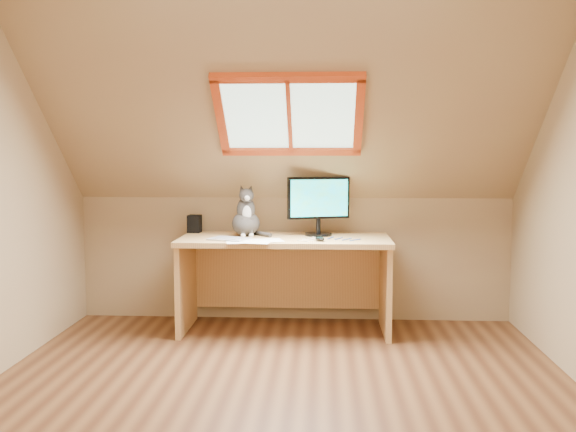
{
  "coord_description": "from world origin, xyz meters",
  "views": [
    {
      "loc": [
        0.24,
        -3.44,
        1.36
      ],
      "look_at": [
        -0.01,
        1.0,
        0.92
      ],
      "focal_mm": 40.0,
      "sensor_mm": 36.0,
      "label": 1
    }
  ],
  "objects": [
    {
      "name": "ground",
      "position": [
        0.0,
        0.0,
        0.0
      ],
      "size": [
        3.5,
        3.5,
        0.0
      ],
      "primitive_type": "plane",
      "color": "brown",
      "rests_on": "ground"
    },
    {
      "name": "monitor",
      "position": [
        0.2,
        1.49,
        0.99
      ],
      "size": [
        0.48,
        0.21,
        0.45
      ],
      "color": "black",
      "rests_on": "desk"
    },
    {
      "name": "room_shell",
      "position": [
        0.0,
        -0.09,
        1.43
      ],
      "size": [
        3.52,
        3.52,
        2.41
      ],
      "color": "tan",
      "rests_on": "ground"
    },
    {
      "name": "papers",
      "position": [
        -0.24,
        1.12,
        0.73
      ],
      "size": [
        0.35,
        0.3,
        0.01
      ],
      "color": "white",
      "rests_on": "desk"
    },
    {
      "name": "desk_speaker",
      "position": [
        -0.8,
        1.63,
        0.8
      ],
      "size": [
        0.11,
        0.11,
        0.14
      ],
      "primitive_type": "cube",
      "rotation": [
        0.0,
        0.0,
        -0.1
      ],
      "color": "black",
      "rests_on": "desk"
    },
    {
      "name": "cat",
      "position": [
        -0.36,
        1.45,
        0.87
      ],
      "size": [
        0.27,
        0.3,
        0.4
      ],
      "color": "#3F3B38",
      "rests_on": "desk"
    },
    {
      "name": "graphics_tablet",
      "position": [
        -0.46,
        1.21,
        0.73
      ],
      "size": [
        0.33,
        0.29,
        0.01
      ],
      "primitive_type": "cube",
      "rotation": [
        0.0,
        0.0,
        -0.36
      ],
      "color": "#B2B2B7",
      "rests_on": "desk"
    },
    {
      "name": "cables",
      "position": [
        0.29,
        1.26,
        0.73
      ],
      "size": [
        0.51,
        0.26,
        0.01
      ],
      "color": "silver",
      "rests_on": "desk"
    },
    {
      "name": "mouse",
      "position": [
        0.21,
        1.18,
        0.74
      ],
      "size": [
        0.09,
        0.12,
        0.03
      ],
      "primitive_type": "ellipsoid",
      "rotation": [
        0.0,
        0.0,
        0.37
      ],
      "color": "black",
      "rests_on": "desk"
    },
    {
      "name": "desk",
      "position": [
        -0.05,
        1.45,
        0.5
      ],
      "size": [
        1.59,
        0.69,
        0.72
      ],
      "color": "tan",
      "rests_on": "ground"
    }
  ]
}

